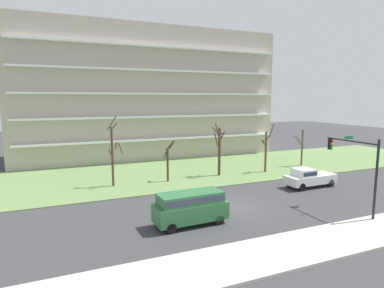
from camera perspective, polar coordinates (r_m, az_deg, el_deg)
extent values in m
plane|color=#38383A|center=(27.75, 7.96, -10.85)|extent=(160.00, 160.00, 0.00)
cube|color=#BCB7AD|center=(21.76, 19.34, -16.46)|extent=(80.00, 4.00, 0.15)
cube|color=#66844C|center=(39.93, -2.47, -4.90)|extent=(80.00, 16.00, 0.08)
cube|color=#B2A899|center=(52.04, -7.94, 8.62)|extent=(38.79, 11.52, 19.19)
cube|color=white|center=(46.43, -5.78, 0.83)|extent=(37.24, 0.90, 0.24)
cube|color=white|center=(46.14, -5.83, 4.78)|extent=(37.24, 0.90, 0.24)
cube|color=white|center=(46.08, -5.89, 8.75)|extent=(37.24, 0.90, 0.24)
cube|color=white|center=(46.24, -5.95, 12.72)|extent=(37.24, 0.90, 0.24)
cube|color=white|center=(46.62, -6.01, 16.64)|extent=(37.24, 0.90, 0.24)
cylinder|color=#4C3828|center=(33.80, -13.76, -2.24)|extent=(0.24, 0.24, 6.13)
cylinder|color=#4C3828|center=(33.84, -13.84, 3.62)|extent=(1.01, 0.41, 1.47)
cylinder|color=#4C3828|center=(33.45, -12.43, -0.71)|extent=(0.80, 1.62, 1.44)
cylinder|color=#4C3828|center=(33.59, -14.12, -1.46)|extent=(0.33, 0.56, 0.73)
cylinder|color=#4C3828|center=(33.64, -13.16, -0.24)|extent=(0.20, 0.87, 0.89)
cylinder|color=#4C3828|center=(33.70, -13.50, 2.98)|extent=(0.63, 0.72, 0.93)
cylinder|color=#423023|center=(35.06, -4.27, -3.82)|extent=(0.23, 0.23, 3.55)
cylinder|color=#423023|center=(35.22, -4.14, -0.96)|extent=(0.95, 0.62, 1.86)
cylinder|color=#423023|center=(35.16, -3.85, -0.26)|extent=(0.83, 0.95, 1.13)
cylinder|color=#423023|center=(35.20, -4.02, -0.82)|extent=(0.89, 0.75, 1.21)
cylinder|color=#4C3828|center=(37.66, 4.81, -1.44)|extent=(0.32, 0.32, 5.57)
cylinder|color=#4C3828|center=(37.22, 4.56, 1.74)|extent=(0.27, 0.63, 0.99)
cylinder|color=#4C3828|center=(37.62, 4.31, 2.56)|extent=(0.97, 0.52, 0.57)
cylinder|color=#4C3828|center=(37.12, 4.44, 2.62)|extent=(0.26, 0.81, 1.32)
cylinder|color=#4C3828|center=(37.82, 5.12, 1.02)|extent=(0.70, 0.88, 1.67)
cylinder|color=#4C3828|center=(37.25, 4.30, 0.65)|extent=(0.18, 0.94, 1.58)
cylinder|color=#4C3828|center=(36.72, 4.44, 2.35)|extent=(0.98, 1.18, 0.79)
cylinder|color=brown|center=(40.40, 12.78, -1.41)|extent=(0.28, 0.28, 4.97)
cylinder|color=brown|center=(40.45, 13.10, 0.93)|extent=(0.40, 0.77, 1.13)
cylinder|color=brown|center=(40.30, 13.79, 2.34)|extent=(0.51, 1.42, 1.79)
cylinder|color=brown|center=(40.08, 12.33, 0.31)|extent=(0.30, 0.82, 0.50)
cylinder|color=brown|center=(39.90, 12.58, 0.33)|extent=(0.46, 0.78, 0.60)
cylinder|color=brown|center=(45.54, 18.70, -0.66)|extent=(0.22, 0.22, 4.86)
cylinder|color=brown|center=(44.94, 18.39, 0.46)|extent=(0.45, 1.17, 1.34)
cylinder|color=brown|center=(44.68, 18.27, 0.54)|extent=(0.71, 1.64, 1.16)
cylinder|color=brown|center=(45.06, 18.51, -0.04)|extent=(0.50, 0.93, 1.00)
cube|color=#2D6B3D|center=(23.56, -0.26, -11.70)|extent=(5.27, 2.18, 1.25)
cube|color=#2D6B3D|center=(23.24, -0.26, -9.38)|extent=(4.66, 2.00, 0.75)
cube|color=#2D3847|center=(23.24, -0.26, -9.38)|extent=(4.57, 2.04, 0.41)
cylinder|color=black|center=(25.28, 2.70, -11.82)|extent=(0.73, 0.25, 0.72)
cylinder|color=black|center=(23.82, 4.75, -13.11)|extent=(0.73, 0.25, 0.72)
cylinder|color=black|center=(23.90, -5.25, -13.04)|extent=(0.73, 0.25, 0.72)
cylinder|color=black|center=(22.35, -3.64, -14.55)|extent=(0.73, 0.25, 0.72)
cube|color=white|center=(35.35, 19.98, -5.76)|extent=(5.44, 2.12, 0.85)
cube|color=white|center=(34.56, 18.97, -4.70)|extent=(1.84, 1.88, 0.70)
cube|color=#2D3847|center=(34.56, 18.97, -4.70)|extent=(1.81, 1.92, 0.38)
cylinder|color=black|center=(33.55, 18.68, -7.17)|extent=(0.80, 0.24, 0.80)
cylinder|color=black|center=(34.82, 16.68, -6.54)|extent=(0.80, 0.24, 0.80)
cylinder|color=black|center=(36.18, 23.10, -6.31)|extent=(0.80, 0.24, 0.80)
cylinder|color=black|center=(37.36, 21.08, -5.76)|extent=(0.80, 0.24, 0.80)
cylinder|color=black|center=(27.12, 29.50, -5.64)|extent=(0.18, 0.18, 6.04)
cylinder|color=black|center=(28.13, 26.08, 0.47)|extent=(0.12, 4.70, 0.12)
cube|color=black|center=(29.56, 23.04, -0.01)|extent=(0.28, 0.28, 0.90)
sphere|color=red|center=(29.42, 23.28, 0.53)|extent=(0.20, 0.20, 0.20)
sphere|color=#F2A519|center=(29.45, 23.25, -0.01)|extent=(0.20, 0.20, 0.20)
sphere|color=green|center=(29.49, 23.22, -0.55)|extent=(0.20, 0.20, 0.20)
cube|color=#197238|center=(28.25, 25.76, 1.03)|extent=(0.90, 0.04, 0.24)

